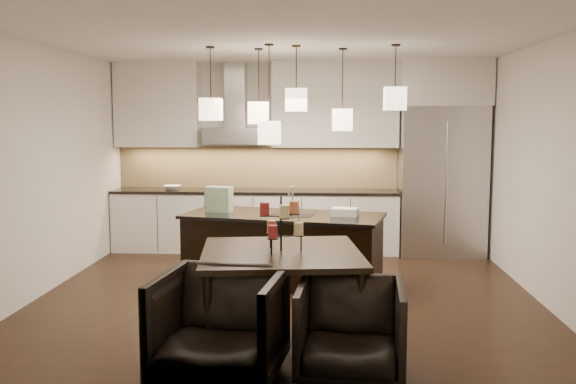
# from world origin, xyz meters

# --- Properties ---
(floor) EXTENTS (5.50, 5.50, 0.02)m
(floor) POSITION_xyz_m (0.00, 0.00, -0.01)
(floor) COLOR black
(floor) RESTS_ON ground
(ceiling) EXTENTS (5.50, 5.50, 0.02)m
(ceiling) POSITION_xyz_m (0.00, 0.00, 2.81)
(ceiling) COLOR white
(ceiling) RESTS_ON wall_back
(wall_back) EXTENTS (5.50, 0.02, 2.80)m
(wall_back) POSITION_xyz_m (0.00, 2.76, 1.40)
(wall_back) COLOR silver
(wall_back) RESTS_ON ground
(wall_front) EXTENTS (5.50, 0.02, 2.80)m
(wall_front) POSITION_xyz_m (0.00, -2.76, 1.40)
(wall_front) COLOR silver
(wall_front) RESTS_ON ground
(wall_left) EXTENTS (0.02, 5.50, 2.80)m
(wall_left) POSITION_xyz_m (-2.76, 0.00, 1.40)
(wall_left) COLOR silver
(wall_left) RESTS_ON ground
(wall_right) EXTENTS (0.02, 5.50, 2.80)m
(wall_right) POSITION_xyz_m (2.76, 0.00, 1.40)
(wall_right) COLOR silver
(wall_right) RESTS_ON ground
(refrigerator) EXTENTS (1.20, 0.72, 2.15)m
(refrigerator) POSITION_xyz_m (2.10, 2.38, 1.07)
(refrigerator) COLOR #B7B7BA
(refrigerator) RESTS_ON floor
(fridge_panel) EXTENTS (1.26, 0.72, 0.65)m
(fridge_panel) POSITION_xyz_m (2.10, 2.38, 2.47)
(fridge_panel) COLOR silver
(fridge_panel) RESTS_ON refrigerator
(lower_cabinets) EXTENTS (4.21, 0.62, 0.88)m
(lower_cabinets) POSITION_xyz_m (-0.62, 2.43, 0.44)
(lower_cabinets) COLOR silver
(lower_cabinets) RESTS_ON floor
(countertop) EXTENTS (4.21, 0.66, 0.04)m
(countertop) POSITION_xyz_m (-0.62, 2.43, 0.90)
(countertop) COLOR black
(countertop) RESTS_ON lower_cabinets
(backsplash) EXTENTS (4.21, 0.02, 0.63)m
(backsplash) POSITION_xyz_m (-0.62, 2.73, 1.24)
(backsplash) COLOR #D6BE87
(backsplash) RESTS_ON countertop
(upper_cab_left) EXTENTS (1.25, 0.35, 1.25)m
(upper_cab_left) POSITION_xyz_m (-2.10, 2.57, 2.17)
(upper_cab_left) COLOR silver
(upper_cab_left) RESTS_ON wall_back
(upper_cab_right) EXTENTS (1.85, 0.35, 1.25)m
(upper_cab_right) POSITION_xyz_m (0.55, 2.57, 2.17)
(upper_cab_right) COLOR silver
(upper_cab_right) RESTS_ON wall_back
(hood_canopy) EXTENTS (0.90, 0.52, 0.24)m
(hood_canopy) POSITION_xyz_m (-0.93, 2.48, 1.72)
(hood_canopy) COLOR #B7B7BA
(hood_canopy) RESTS_ON wall_back
(hood_chimney) EXTENTS (0.30, 0.28, 0.96)m
(hood_chimney) POSITION_xyz_m (-0.93, 2.59, 2.32)
(hood_chimney) COLOR #B7B7BA
(hood_chimney) RESTS_ON hood_canopy
(fruit_bowl) EXTENTS (0.26, 0.26, 0.06)m
(fruit_bowl) POSITION_xyz_m (-1.86, 2.38, 0.95)
(fruit_bowl) COLOR silver
(fruit_bowl) RESTS_ON countertop
(island_body) EXTENTS (2.42, 1.39, 0.80)m
(island_body) POSITION_xyz_m (-0.08, 0.59, 0.40)
(island_body) COLOR black
(island_body) RESTS_ON floor
(island_top) EXTENTS (2.51, 1.48, 0.04)m
(island_top) POSITION_xyz_m (-0.08, 0.59, 0.82)
(island_top) COLOR black
(island_top) RESTS_ON island_body
(faucet) EXTENTS (0.14, 0.23, 0.35)m
(faucet) POSITION_xyz_m (0.03, 0.66, 1.01)
(faucet) COLOR silver
(faucet) RESTS_ON island_top
(tote_bag) EXTENTS (0.34, 0.23, 0.31)m
(tote_bag) POSITION_xyz_m (-0.88, 0.72, 0.99)
(tote_bag) COLOR #1F662D
(tote_bag) RESTS_ON island_top
(food_container) EXTENTS (0.35, 0.28, 0.09)m
(food_container) POSITION_xyz_m (0.65, 0.50, 0.88)
(food_container) COLOR silver
(food_container) RESTS_ON island_top
(dining_table) EXTENTS (1.53, 1.53, 0.82)m
(dining_table) POSITION_xyz_m (0.04, -1.48, 0.41)
(dining_table) COLOR black
(dining_table) RESTS_ON floor
(candelabra) EXTENTS (0.44, 0.44, 0.48)m
(candelabra) POSITION_xyz_m (0.04, -1.48, 1.07)
(candelabra) COLOR black
(candelabra) RESTS_ON dining_table
(candle_a) EXTENTS (0.09, 0.09, 0.11)m
(candle_a) POSITION_xyz_m (0.19, -1.46, 1.02)
(candle_a) COLOR beige
(candle_a) RESTS_ON candelabra
(candle_b) EXTENTS (0.09, 0.09, 0.11)m
(candle_b) POSITION_xyz_m (-0.05, -1.36, 1.02)
(candle_b) COLOR #DB7646
(candle_b) RESTS_ON candelabra
(candle_c) EXTENTS (0.09, 0.09, 0.11)m
(candle_c) POSITION_xyz_m (-0.02, -1.62, 1.02)
(candle_c) COLOR maroon
(candle_c) RESTS_ON candelabra
(candle_d) EXTENTS (0.09, 0.09, 0.11)m
(candle_d) POSITION_xyz_m (0.15, -1.37, 1.20)
(candle_d) COLOR #DB7646
(candle_d) RESTS_ON candelabra
(candle_e) EXTENTS (0.09, 0.09, 0.11)m
(candle_e) POSITION_xyz_m (-0.10, -1.47, 1.20)
(candle_e) COLOR maroon
(candle_e) RESTS_ON candelabra
(candle_f) EXTENTS (0.09, 0.09, 0.11)m
(candle_f) POSITION_xyz_m (0.08, -1.62, 1.20)
(candle_f) COLOR beige
(candle_f) RESTS_ON candelabra
(armchair_left) EXTENTS (1.02, 1.04, 0.85)m
(armchair_left) POSITION_xyz_m (-0.36, -2.36, 0.42)
(armchair_left) COLOR black
(armchair_left) RESTS_ON floor
(armchair_right) EXTENTS (0.86, 0.88, 0.75)m
(armchair_right) POSITION_xyz_m (0.62, -2.24, 0.38)
(armchair_right) COLOR black
(armchair_right) RESTS_ON floor
(pendant_a) EXTENTS (0.24, 0.24, 0.26)m
(pendant_a) POSITION_xyz_m (-0.91, 0.46, 2.08)
(pendant_a) COLOR beige
(pendant_a) RESTS_ON ceiling
(pendant_b) EXTENTS (0.24, 0.24, 0.26)m
(pendant_b) POSITION_xyz_m (-0.38, 0.69, 2.04)
(pendant_b) COLOR beige
(pendant_b) RESTS_ON ceiling
(pendant_c) EXTENTS (0.24, 0.24, 0.26)m
(pendant_c) POSITION_xyz_m (0.08, 0.39, 2.19)
(pendant_c) COLOR beige
(pendant_c) RESTS_ON ceiling
(pendant_d) EXTENTS (0.24, 0.24, 0.26)m
(pendant_d) POSITION_xyz_m (0.62, 0.74, 1.96)
(pendant_d) COLOR beige
(pendant_d) RESTS_ON ceiling
(pendant_e) EXTENTS (0.24, 0.24, 0.26)m
(pendant_e) POSITION_xyz_m (1.20, 0.37, 2.20)
(pendant_e) COLOR beige
(pendant_e) RESTS_ON ceiling
(pendant_f) EXTENTS (0.24, 0.24, 0.26)m
(pendant_f) POSITION_xyz_m (-0.21, 0.25, 1.82)
(pendant_f) COLOR beige
(pendant_f) RESTS_ON ceiling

